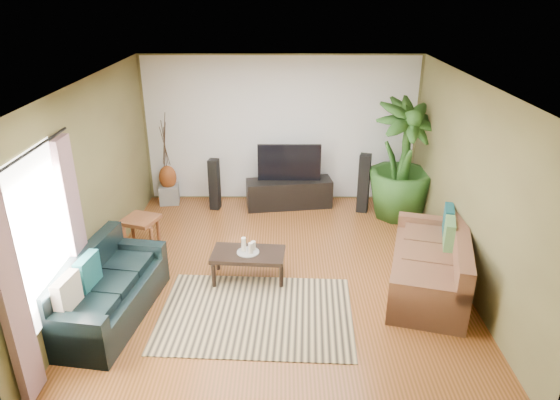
{
  "coord_description": "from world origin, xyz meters",
  "views": [
    {
      "loc": [
        0.03,
        -6.14,
        3.79
      ],
      "look_at": [
        0.0,
        0.2,
        1.05
      ],
      "focal_mm": 32.0,
      "sensor_mm": 36.0,
      "label": 1
    }
  ],
  "objects_px": {
    "sofa_right": "(429,258)",
    "tv_stand": "(289,193)",
    "speaker_right": "(364,183)",
    "side_table": "(142,233)",
    "pedestal": "(169,194)",
    "coffee_table": "(248,265)",
    "vase": "(168,177)",
    "potted_plant": "(402,160)",
    "sofa_left": "(109,287)",
    "television": "(289,162)",
    "speaker_left": "(215,184)"
  },
  "relations": [
    {
      "from": "sofa_right",
      "to": "speaker_left",
      "type": "distance_m",
      "value": 4.09
    },
    {
      "from": "potted_plant",
      "to": "vase",
      "type": "xyz_separation_m",
      "value": [
        -4.18,
        0.55,
        -0.52
      ]
    },
    {
      "from": "speaker_right",
      "to": "pedestal",
      "type": "bearing_deg",
      "value": -169.46
    },
    {
      "from": "vase",
      "to": "side_table",
      "type": "distance_m",
      "value": 1.79
    },
    {
      "from": "coffee_table",
      "to": "pedestal",
      "type": "bearing_deg",
      "value": 126.55
    },
    {
      "from": "sofa_left",
      "to": "coffee_table",
      "type": "distance_m",
      "value": 1.87
    },
    {
      "from": "pedestal",
      "to": "tv_stand",
      "type": "bearing_deg",
      "value": -4.05
    },
    {
      "from": "speaker_left",
      "to": "speaker_right",
      "type": "distance_m",
      "value": 2.69
    },
    {
      "from": "speaker_right",
      "to": "side_table",
      "type": "relative_size",
      "value": 2.08
    },
    {
      "from": "sofa_left",
      "to": "television",
      "type": "bearing_deg",
      "value": -24.81
    },
    {
      "from": "sofa_left",
      "to": "vase",
      "type": "xyz_separation_m",
      "value": [
        -0.02,
        3.52,
        0.09
      ]
    },
    {
      "from": "side_table",
      "to": "tv_stand",
      "type": "bearing_deg",
      "value": 34.92
    },
    {
      "from": "tv_stand",
      "to": "vase",
      "type": "bearing_deg",
      "value": 167.73
    },
    {
      "from": "speaker_left",
      "to": "speaker_right",
      "type": "height_order",
      "value": "speaker_right"
    },
    {
      "from": "television",
      "to": "potted_plant",
      "type": "height_order",
      "value": "potted_plant"
    },
    {
      "from": "coffee_table",
      "to": "speaker_right",
      "type": "xyz_separation_m",
      "value": [
        1.93,
        2.28,
        0.33
      ]
    },
    {
      "from": "sofa_left",
      "to": "sofa_right",
      "type": "relative_size",
      "value": 0.89
    },
    {
      "from": "potted_plant",
      "to": "pedestal",
      "type": "xyz_separation_m",
      "value": [
        -4.18,
        0.55,
        -0.86
      ]
    },
    {
      "from": "coffee_table",
      "to": "side_table",
      "type": "height_order",
      "value": "side_table"
    },
    {
      "from": "sofa_right",
      "to": "vase",
      "type": "bearing_deg",
      "value": -109.03
    },
    {
      "from": "side_table",
      "to": "pedestal",
      "type": "bearing_deg",
      "value": 88.3
    },
    {
      "from": "pedestal",
      "to": "coffee_table",
      "type": "bearing_deg",
      "value": -57.88
    },
    {
      "from": "television",
      "to": "speaker_right",
      "type": "xyz_separation_m",
      "value": [
        1.33,
        -0.21,
        -0.32
      ]
    },
    {
      "from": "potted_plant",
      "to": "vase",
      "type": "height_order",
      "value": "potted_plant"
    },
    {
      "from": "tv_stand",
      "to": "potted_plant",
      "type": "height_order",
      "value": "potted_plant"
    },
    {
      "from": "sofa_left",
      "to": "television",
      "type": "relative_size",
      "value": 1.63
    },
    {
      "from": "pedestal",
      "to": "vase",
      "type": "relative_size",
      "value": 0.78
    },
    {
      "from": "sofa_left",
      "to": "speaker_right",
      "type": "relative_size",
      "value": 1.73
    },
    {
      "from": "tv_stand",
      "to": "speaker_right",
      "type": "relative_size",
      "value": 1.45
    },
    {
      "from": "speaker_left",
      "to": "sofa_right",
      "type": "bearing_deg",
      "value": -27.34
    },
    {
      "from": "vase",
      "to": "sofa_right",
      "type": "bearing_deg",
      "value": -34.45
    },
    {
      "from": "speaker_left",
      "to": "sofa_left",
      "type": "bearing_deg",
      "value": -93.78
    },
    {
      "from": "coffee_table",
      "to": "speaker_left",
      "type": "relative_size",
      "value": 1.05
    },
    {
      "from": "side_table",
      "to": "speaker_left",
      "type": "bearing_deg",
      "value": 57.83
    },
    {
      "from": "television",
      "to": "pedestal",
      "type": "height_order",
      "value": "television"
    },
    {
      "from": "tv_stand",
      "to": "side_table",
      "type": "distance_m",
      "value": 2.81
    },
    {
      "from": "speaker_right",
      "to": "side_table",
      "type": "height_order",
      "value": "speaker_right"
    },
    {
      "from": "sofa_right",
      "to": "speaker_right",
      "type": "xyz_separation_m",
      "value": [
        -0.52,
        2.46,
        0.11
      ]
    },
    {
      "from": "speaker_left",
      "to": "side_table",
      "type": "bearing_deg",
      "value": -110.89
    },
    {
      "from": "pedestal",
      "to": "vase",
      "type": "bearing_deg",
      "value": 0.0
    },
    {
      "from": "sofa_left",
      "to": "vase",
      "type": "distance_m",
      "value": 3.53
    },
    {
      "from": "sofa_right",
      "to": "tv_stand",
      "type": "distance_m",
      "value": 3.23
    },
    {
      "from": "coffee_table",
      "to": "potted_plant",
      "type": "height_order",
      "value": "potted_plant"
    },
    {
      "from": "speaker_left",
      "to": "television",
      "type": "bearing_deg",
      "value": 16.18
    },
    {
      "from": "coffee_table",
      "to": "television",
      "type": "bearing_deg",
      "value": 81.01
    },
    {
      "from": "sofa_right",
      "to": "side_table",
      "type": "bearing_deg",
      "value": -88.7
    },
    {
      "from": "sofa_left",
      "to": "side_table",
      "type": "bearing_deg",
      "value": 10.92
    },
    {
      "from": "television",
      "to": "speaker_right",
      "type": "distance_m",
      "value": 1.38
    },
    {
      "from": "speaker_left",
      "to": "potted_plant",
      "type": "height_order",
      "value": "potted_plant"
    },
    {
      "from": "side_table",
      "to": "potted_plant",
      "type": "bearing_deg",
      "value": 16.07
    }
  ]
}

